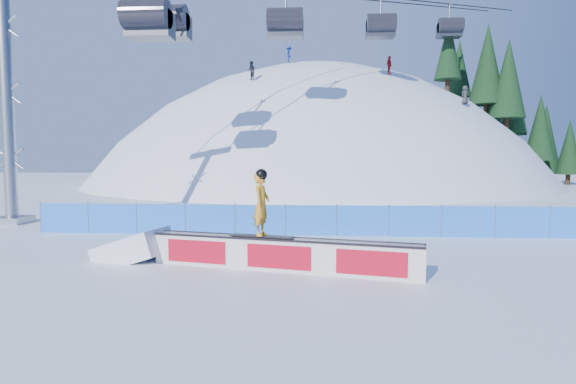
{
  "coord_description": "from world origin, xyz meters",
  "views": [
    {
      "loc": [
        0.27,
        -12.92,
        3.01
      ],
      "look_at": [
        -0.69,
        1.32,
        1.95
      ],
      "focal_mm": 28.0,
      "sensor_mm": 36.0,
      "label": 1
    }
  ],
  "objects": [
    {
      "name": "ground",
      "position": [
        0.0,
        0.0,
        0.0
      ],
      "size": [
        160.0,
        160.0,
        0.0
      ],
      "primitive_type": "plane",
      "color": "white",
      "rests_on": "ground"
    },
    {
      "name": "snow_hill",
      "position": [
        0.0,
        42.0,
        -18.0
      ],
      "size": [
        64.0,
        64.0,
        64.0
      ],
      "color": "white",
      "rests_on": "ground"
    },
    {
      "name": "treeline",
      "position": [
        23.89,
        40.58,
        8.97
      ],
      "size": [
        23.13,
        12.64,
        21.34
      ],
      "color": "black",
      "rests_on": "ground"
    },
    {
      "name": "safety_fence",
      "position": [
        0.0,
        4.5,
        0.6
      ],
      "size": [
        22.05,
        0.05,
        1.3
      ],
      "color": "blue",
      "rests_on": "ground"
    },
    {
      "name": "rail_box",
      "position": [
        -0.71,
        -1.05,
        0.44
      ],
      "size": [
        7.38,
        2.17,
        0.89
      ],
      "rotation": [
        0.0,
        0.0,
        -0.22
      ],
      "color": "silver",
      "rests_on": "ground"
    },
    {
      "name": "snow_ramp",
      "position": [
        -5.24,
        -0.01,
        0.0
      ],
      "size": [
        2.4,
        1.79,
        1.34
      ],
      "primitive_type": null,
      "rotation": [
        0.0,
        -0.31,
        -0.22
      ],
      "color": "white",
      "rests_on": "ground"
    },
    {
      "name": "snowboarder",
      "position": [
        -1.26,
        -0.92,
        1.8
      ],
      "size": [
        1.79,
        0.7,
        1.85
      ],
      "rotation": [
        0.0,
        0.0,
        1.33
      ],
      "color": "black",
      "rests_on": "rail_box"
    },
    {
      "name": "distant_skiers",
      "position": [
        1.81,
        30.68,
        11.56
      ],
      "size": [
        20.12,
        7.75,
        6.76
      ],
      "color": "black",
      "rests_on": "ground"
    }
  ]
}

